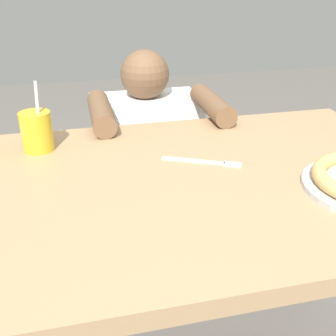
# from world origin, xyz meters

# --- Properties ---
(dining_table) EXTENTS (1.30, 0.77, 0.75)m
(dining_table) POSITION_xyz_m (0.00, 0.00, 0.63)
(dining_table) COLOR tan
(dining_table) RESTS_ON ground
(drink_cup_colored) EXTENTS (0.08, 0.08, 0.18)m
(drink_cup_colored) POSITION_xyz_m (-0.31, 0.25, 0.80)
(drink_cup_colored) COLOR gold
(drink_cup_colored) RESTS_ON dining_table
(fork) EXTENTS (0.19, 0.10, 0.00)m
(fork) POSITION_xyz_m (0.10, 0.07, 0.75)
(fork) COLOR silver
(fork) RESTS_ON dining_table
(diner_seated) EXTENTS (0.43, 0.53, 0.93)m
(diner_seated) POSITION_xyz_m (0.05, 0.64, 0.41)
(diner_seated) COLOR #333847
(diner_seated) RESTS_ON ground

